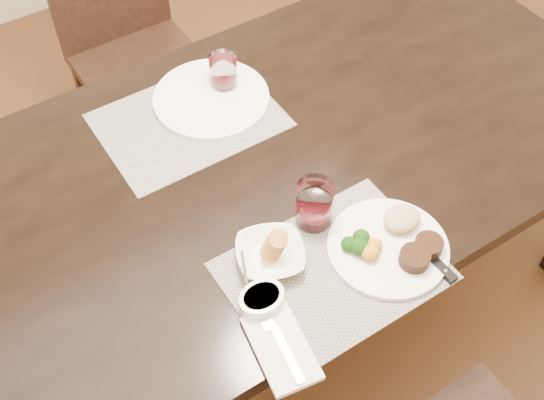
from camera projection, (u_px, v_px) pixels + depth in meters
ground_plane at (271, 305)px, 2.31m from camera, size 4.50×4.50×0.00m
dining_table at (271, 176)px, 1.79m from camera, size 2.00×1.00×0.75m
chair_far at (128, 38)px, 2.41m from camera, size 0.42×0.42×0.90m
placemat_near at (333, 271)px, 1.50m from camera, size 0.46×0.34×0.00m
placemat_far at (189, 120)px, 1.80m from camera, size 0.46×0.34×0.00m
dinner_plate at (394, 243)px, 1.53m from camera, size 0.27×0.27×0.05m
napkin_fork at (281, 348)px, 1.37m from camera, size 0.13×0.20×0.02m
steak_knife at (427, 254)px, 1.52m from camera, size 0.03×0.26×0.01m
cracker_bowl at (270, 254)px, 1.50m from camera, size 0.20×0.20×0.07m
sauce_ramekin at (262, 300)px, 1.43m from camera, size 0.10×0.15×0.08m
wine_glass_near at (314, 206)px, 1.55m from camera, size 0.08×0.08×0.12m
far_plate at (211, 98)px, 1.84m from camera, size 0.31×0.31×0.01m
wine_glass_far at (224, 74)px, 1.84m from camera, size 0.07×0.07×0.10m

